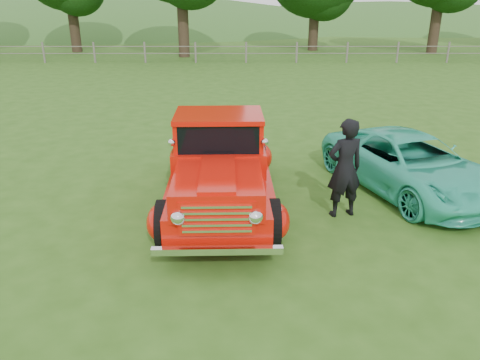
{
  "coord_description": "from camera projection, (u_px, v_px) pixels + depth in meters",
  "views": [
    {
      "loc": [
        -0.45,
        -6.54,
        3.65
      ],
      "look_at": [
        -0.43,
        1.2,
        0.62
      ],
      "focal_mm": 35.0,
      "sensor_mm": 36.0,
      "label": 1
    }
  ],
  "objects": [
    {
      "name": "ground",
      "position": [
        267.0,
        244.0,
        7.43
      ],
      "size": [
        140.0,
        140.0,
        0.0
      ],
      "primitive_type": "plane",
      "color": "#2B5215",
      "rests_on": "ground"
    },
    {
      "name": "distant_hills",
      "position": [
        212.0,
        61.0,
        64.44
      ],
      "size": [
        116.0,
        60.0,
        18.0
      ],
      "color": "#2A5A21",
      "rests_on": "ground"
    },
    {
      "name": "fence_line",
      "position": [
        246.0,
        52.0,
        27.69
      ],
      "size": [
        48.0,
        0.12,
        1.2
      ],
      "color": "#655E55",
      "rests_on": "ground"
    },
    {
      "name": "red_pickup",
      "position": [
        220.0,
        165.0,
        8.51
      ],
      "size": [
        2.3,
        5.02,
        1.78
      ],
      "rotation": [
        0.0,
        0.0,
        0.02
      ],
      "color": "black",
      "rests_on": "ground"
    },
    {
      "name": "teal_sedan",
      "position": [
        410.0,
        164.0,
        9.26
      ],
      "size": [
        3.2,
        4.51,
        1.14
      ],
      "primitive_type": "imported",
      "rotation": [
        0.0,
        0.0,
        0.35
      ],
      "color": "#2FBD9A",
      "rests_on": "ground"
    },
    {
      "name": "man",
      "position": [
        345.0,
        168.0,
        8.09
      ],
      "size": [
        0.74,
        0.58,
        1.77
      ],
      "primitive_type": "imported",
      "rotation": [
        0.0,
        0.0,
        3.41
      ],
      "color": "black",
      "rests_on": "ground"
    }
  ]
}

